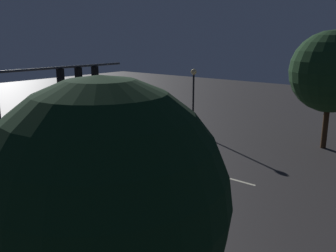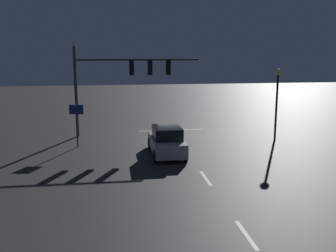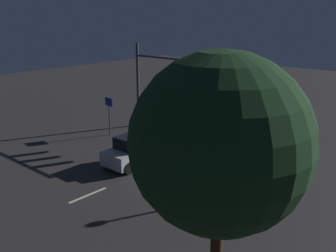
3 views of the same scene
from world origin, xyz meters
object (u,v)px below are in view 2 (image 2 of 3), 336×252
Objects in this scene: street_lamp_left_kerb at (277,90)px; route_sign at (77,116)px; car_approaching at (167,141)px; traffic_signal_assembly at (122,75)px.

street_lamp_left_kerb is 13.39m from route_sign.
car_approaching is at bearing 19.19° from street_lamp_left_kerb.
traffic_signal_assembly is 2.02× the size of car_approaching.
car_approaching is 8.78m from street_lamp_left_kerb.
traffic_signal_assembly is at bearing -15.93° from street_lamp_left_kerb.
street_lamp_left_kerb is at bearing -179.06° from route_sign.
traffic_signal_assembly reaches higher than car_approaching.
car_approaching is 1.58× the size of route_sign.
traffic_signal_assembly reaches higher than route_sign.
traffic_signal_assembly is 1.81× the size of street_lamp_left_kerb.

